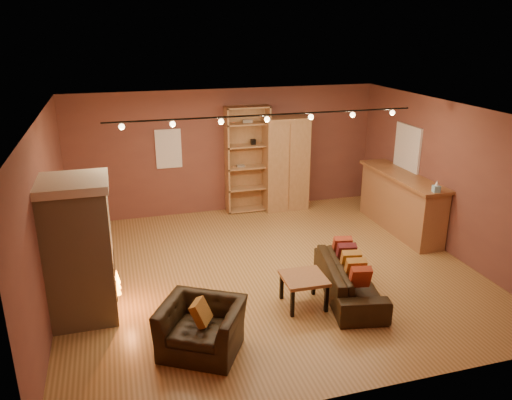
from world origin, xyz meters
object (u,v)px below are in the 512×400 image
object	(u,v)px
bookcase	(247,158)
bar_counter	(401,202)
armoire	(285,163)
armchair	(201,320)
fireplace	(80,250)
loveseat	(350,273)
coffee_table	(304,281)

from	to	relation	value
bookcase	bar_counter	bearing A→B (deg)	-37.14
armoire	bar_counter	xyz separation A→B (m)	(1.87, -1.94, -0.47)
armchair	armoire	bearing A→B (deg)	89.74
fireplace	armoire	bearing A→B (deg)	39.31
loveseat	coffee_table	bearing A→B (deg)	107.51
loveseat	coffee_table	xyz separation A→B (m)	(-0.81, -0.09, 0.02)
fireplace	loveseat	size ratio (longest dim) A/B	1.05
armoire	armchair	distance (m)	5.71
loveseat	armchair	bearing A→B (deg)	118.41
fireplace	armchair	bearing A→B (deg)	-41.37
armoire	coffee_table	distance (m)	4.42
bookcase	coffee_table	xyz separation A→B (m)	(-0.29, -4.36, -0.82)
bookcase	armchair	distance (m)	5.47
bookcase	armoire	world-z (taller)	bookcase
bar_counter	loveseat	world-z (taller)	bar_counter
fireplace	coffee_table	bearing A→B (deg)	-11.23
bookcase	loveseat	bearing A→B (deg)	-83.03
bookcase	bar_counter	world-z (taller)	bookcase
fireplace	loveseat	bearing A→B (deg)	-7.80
armchair	coffee_table	xyz separation A→B (m)	(1.70, 0.68, -0.04)
bar_counter	bookcase	bearing A→B (deg)	142.86
armoire	bar_counter	world-z (taller)	armoire
bookcase	armchair	size ratio (longest dim) A/B	1.97
bookcase	coffee_table	bearing A→B (deg)	-93.79
armoire	loveseat	bearing A→B (deg)	-95.00
bookcase	bar_counter	distance (m)	3.51
bar_counter	armchair	world-z (taller)	bar_counter
bookcase	fireplace	bearing A→B (deg)	-133.11
loveseat	coffee_table	size ratio (longest dim) A/B	3.03
fireplace	armchair	xyz separation A→B (m)	(1.49, -1.31, -0.61)
armchair	coffee_table	world-z (taller)	armchair
bar_counter	loveseat	distance (m)	3.13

